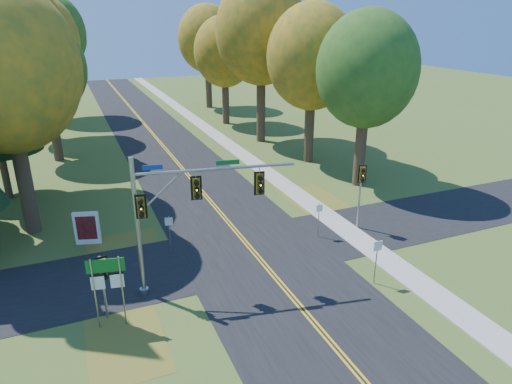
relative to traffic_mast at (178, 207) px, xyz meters
name	(u,v)px	position (x,y,z in m)	size (l,w,h in m)	color
ground	(267,268)	(4.46, 0.31, -4.26)	(160.00, 160.00, 0.00)	#455F21
road_main	(267,267)	(4.46, 0.31, -4.25)	(8.00, 160.00, 0.02)	black
road_cross	(252,250)	(4.46, 2.31, -4.25)	(60.00, 6.00, 0.02)	black
centerline_left	(265,267)	(4.36, 0.31, -4.23)	(0.10, 160.00, 0.01)	gold
centerline_right	(268,267)	(4.56, 0.31, -4.23)	(0.10, 160.00, 0.01)	gold
sidewalk_east	(367,245)	(10.66, 0.31, -4.23)	(1.60, 160.00, 0.06)	#9E998E
leaf_patch_w_near	(127,256)	(-2.04, 4.31, -4.25)	(4.00, 6.00, 0.00)	brown
leaf_patch_e	(322,206)	(11.26, 6.31, -4.25)	(3.50, 8.00, 0.00)	brown
leaf_patch_w_far	(126,340)	(-3.04, -2.69, -4.25)	(3.00, 5.00, 0.00)	brown
tree_w_a	(5,69)	(-6.67, 9.69, 5.23)	(8.00, 8.00, 14.15)	#38281C
tree_e_a	(367,70)	(16.02, 9.08, 4.27)	(7.20, 7.20, 12.73)	#38281C
tree_w_b	(1,45)	(-7.26, 16.60, 6.11)	(8.60, 8.60, 15.38)	#38281C
tree_e_b	(313,57)	(15.43, 15.89, 4.64)	(7.60, 7.60, 13.33)	#38281C
tree_w_c	(46,69)	(-5.08, 24.78, 3.68)	(6.80, 6.80, 11.91)	#38281C
tree_e_c	(262,32)	(14.34, 24.00, 6.40)	(8.80, 8.80, 15.79)	#38281C
tree_w_d	(37,41)	(-5.67, 33.49, 5.52)	(8.20, 8.20, 14.56)	#38281C
tree_e_d	(225,52)	(13.72, 33.18, 3.98)	(7.00, 7.00, 12.32)	#38281C
tree_w_e	(50,34)	(-4.46, 44.39, 5.81)	(8.40, 8.40, 14.97)	#38281C
tree_e_e	(207,39)	(14.93, 43.89, 4.93)	(7.80, 7.80, 13.74)	#38281C
traffic_mast	(178,207)	(0.00, 0.00, 0.00)	(7.21, 1.52, 6.62)	gray
east_signal_pole	(362,181)	(11.40, 2.36, -1.17)	(0.44, 0.54, 4.08)	#909398
ped_signal_pole	(103,273)	(-3.50, -1.02, -2.00)	(0.47, 0.56, 3.04)	gray
route_sign_cluster	(107,278)	(-3.38, -1.50, -1.99)	(1.49, 0.33, 3.23)	gray
info_kiosk	(87,228)	(-3.80, 6.64, -3.29)	(1.39, 0.60, 1.94)	silver
reg_sign_e_north	(319,214)	(8.66, 2.37, -2.81)	(0.40, 0.06, 2.11)	gray
reg_sign_e_south	(377,254)	(8.66, -3.04, -2.64)	(0.45, 0.07, 2.36)	gray
reg_sign_w	(169,228)	(0.26, 3.71, -2.74)	(0.41, 0.16, 2.21)	gray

